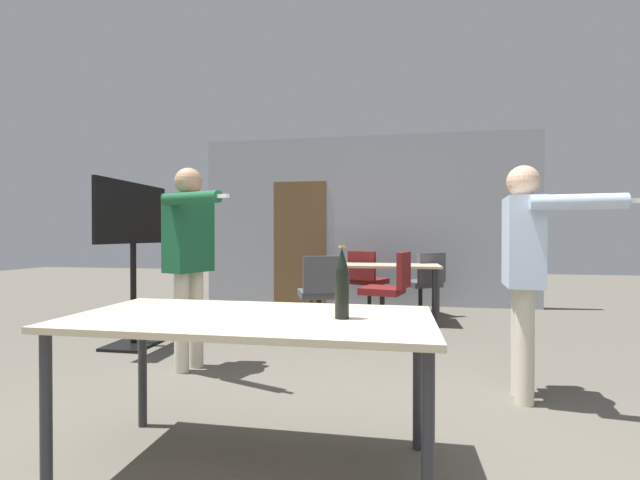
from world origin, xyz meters
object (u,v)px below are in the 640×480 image
at_px(office_chair_far_left, 320,297).
at_px(person_near_casual, 525,258).
at_px(office_chair_near_pushed, 424,286).
at_px(office_chair_mid_tucked, 367,283).
at_px(tv_screen, 133,242).
at_px(office_chair_side_rolled, 388,294).
at_px(person_center_tall, 190,246).
at_px(beer_bottle, 342,284).

bearing_deg(office_chair_far_left, person_near_casual, -64.11).
bearing_deg(office_chair_far_left, office_chair_near_pushed, 27.88).
height_order(office_chair_near_pushed, office_chair_mid_tucked, office_chair_mid_tucked).
bearing_deg(tv_screen, office_chair_side_rolled, -67.29).
bearing_deg(office_chair_near_pushed, person_near_casual, -113.68).
bearing_deg(person_center_tall, office_chair_near_pushed, 163.61).
xyz_separation_m(tv_screen, office_chair_mid_tucked, (2.26, 2.42, -0.66)).
distance_m(tv_screen, office_chair_near_pushed, 3.88).
relative_size(office_chair_near_pushed, office_chair_mid_tucked, 0.99).
height_order(tv_screen, person_center_tall, person_center_tall).
height_order(person_near_casual, beer_bottle, person_near_casual).
distance_m(tv_screen, office_chair_mid_tucked, 3.38).
height_order(tv_screen, office_chair_mid_tucked, tv_screen).
distance_m(person_near_casual, person_center_tall, 2.62).
distance_m(office_chair_mid_tucked, beer_bottle, 4.50).
relative_size(person_center_tall, office_chair_side_rolled, 1.81).
height_order(office_chair_near_pushed, office_chair_side_rolled, office_chair_side_rolled).
bearing_deg(tv_screen, person_center_tall, -123.63).
relative_size(person_center_tall, office_chair_near_pushed, 1.90).
height_order(person_near_casual, office_chair_side_rolled, person_near_casual).
distance_m(tv_screen, beer_bottle, 3.18).
height_order(office_chair_side_rolled, office_chair_mid_tucked, office_chair_side_rolled).
xyz_separation_m(tv_screen, office_chair_near_pushed, (3.08, 2.27, -0.66)).
height_order(person_near_casual, person_center_tall, person_center_tall).
distance_m(office_chair_side_rolled, office_chair_mid_tucked, 1.38).
xyz_separation_m(person_center_tall, office_chair_near_pushed, (2.13, 2.90, -0.63)).
bearing_deg(tv_screen, office_chair_near_pushed, -53.65).
xyz_separation_m(person_near_casual, office_chair_mid_tucked, (-1.30, 3.28, -0.56)).
relative_size(tv_screen, beer_bottle, 4.99).
bearing_deg(office_chair_near_pushed, tv_screen, -176.03).
relative_size(office_chair_side_rolled, office_chair_mid_tucked, 1.04).
height_order(person_center_tall, beer_bottle, person_center_tall).
distance_m(tv_screen, person_near_casual, 3.66).
distance_m(person_near_casual, office_chair_near_pushed, 3.21).
height_order(tv_screen, office_chair_far_left, tv_screen).
height_order(office_chair_near_pushed, office_chair_far_left, office_chair_far_left).
bearing_deg(office_chair_mid_tucked, beer_bottle, -64.11).
bearing_deg(office_chair_far_left, person_center_tall, -137.99).
bearing_deg(person_center_tall, office_chair_mid_tucked, 176.69).
xyz_separation_m(tv_screen, person_center_tall, (0.95, -0.63, -0.03)).
bearing_deg(office_chair_far_left, office_chair_side_rolled, -6.03).
relative_size(tv_screen, office_chair_near_pushed, 1.87).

